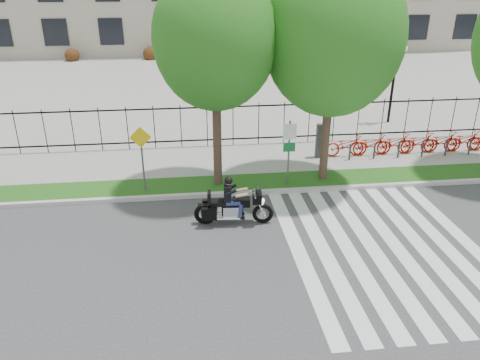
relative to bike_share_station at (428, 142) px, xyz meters
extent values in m
plane|color=#363739|center=(-9.78, -7.20, -0.65)|extent=(120.00, 120.00, 0.00)
cube|color=#B8B4AD|center=(-9.78, -3.10, -0.57)|extent=(60.00, 0.20, 0.15)
cube|color=#164C13|center=(-9.78, -2.25, -0.57)|extent=(60.00, 1.50, 0.15)
cube|color=gray|center=(-9.78, 0.25, -0.57)|extent=(60.00, 3.50, 0.15)
cube|color=gray|center=(-9.78, 17.80, -0.60)|extent=(80.00, 34.00, 0.10)
cylinder|color=black|center=(0.22, 4.80, 1.35)|extent=(0.14, 0.14, 4.00)
cylinder|color=black|center=(0.22, 4.80, 3.25)|extent=(0.06, 0.70, 0.70)
sphere|color=white|center=(-0.13, 4.80, 3.35)|extent=(0.36, 0.36, 0.36)
sphere|color=white|center=(0.57, 4.80, 3.35)|extent=(0.36, 0.36, 0.36)
cylinder|color=#3A2A1F|center=(-9.61, -2.25, 1.55)|extent=(0.32, 0.32, 4.10)
ellipsoid|color=#225C15|center=(-9.61, -2.25, 4.89)|extent=(4.29, 4.29, 4.93)
cylinder|color=#3A2A1F|center=(-5.48, -2.25, 1.47)|extent=(0.32, 0.32, 3.94)
ellipsoid|color=#225C15|center=(-5.48, -2.25, 4.93)|extent=(4.97, 4.97, 5.72)
cube|color=#2D2D33|center=(-4.98, 0.00, 0.25)|extent=(0.35, 0.25, 1.50)
imported|color=#AB0E00|center=(-3.78, 0.00, 0.00)|extent=(1.88, 0.66, 0.99)
cylinder|color=#2D2D33|center=(-3.78, -0.50, -0.15)|extent=(0.08, 0.08, 0.70)
imported|color=#AB0E00|center=(-2.68, 0.00, 0.00)|extent=(1.88, 0.66, 0.99)
cylinder|color=#2D2D33|center=(-2.68, -0.50, -0.15)|extent=(0.08, 0.08, 0.70)
imported|color=#AB0E00|center=(-1.58, 0.00, 0.00)|extent=(1.88, 0.66, 0.99)
cylinder|color=#2D2D33|center=(-1.58, -0.50, -0.15)|extent=(0.08, 0.08, 0.70)
imported|color=#AB0E00|center=(-0.48, 0.00, 0.00)|extent=(1.88, 0.66, 0.99)
cylinder|color=#2D2D33|center=(-0.48, -0.50, -0.15)|extent=(0.08, 0.08, 0.70)
imported|color=#AB0E00|center=(0.62, 0.00, 0.00)|extent=(1.88, 0.66, 0.99)
cylinder|color=#2D2D33|center=(0.62, -0.50, -0.15)|extent=(0.08, 0.08, 0.70)
imported|color=#AB0E00|center=(1.72, 0.00, 0.00)|extent=(1.88, 0.66, 0.99)
cylinder|color=#2D2D33|center=(1.72, -0.50, -0.15)|extent=(0.08, 0.08, 0.70)
cylinder|color=#59595B|center=(-6.96, -2.60, 0.75)|extent=(0.07, 0.07, 2.50)
cube|color=white|center=(-6.96, -2.64, 1.60)|extent=(0.50, 0.03, 0.60)
cube|color=#0C6626|center=(-6.96, -2.64, 1.00)|extent=(0.45, 0.03, 0.35)
cylinder|color=#59595B|center=(-12.37, -2.60, 0.70)|extent=(0.07, 0.07, 2.40)
cube|color=yellow|center=(-12.37, -2.64, 1.60)|extent=(0.78, 0.03, 0.78)
torus|color=black|center=(-8.36, -5.27, -0.31)|extent=(0.70, 0.20, 0.69)
torus|color=black|center=(-10.25, -5.08, -0.31)|extent=(0.74, 0.22, 0.73)
cube|color=black|center=(-8.56, -5.25, 0.30)|extent=(0.35, 0.58, 0.30)
cube|color=#26262B|center=(-8.49, -5.26, 0.53)|extent=(0.20, 0.51, 0.30)
cube|color=silver|center=(-9.36, -5.17, -0.20)|extent=(0.63, 0.40, 0.40)
cube|color=black|center=(-9.06, -5.20, 0.13)|extent=(0.58, 0.39, 0.26)
cube|color=black|center=(-9.71, -5.13, 0.11)|extent=(0.73, 0.43, 0.14)
cube|color=black|center=(-10.10, -5.09, 0.33)|extent=(0.13, 0.35, 0.34)
cube|color=black|center=(-10.13, -5.39, -0.15)|extent=(0.51, 0.21, 0.40)
cube|color=black|center=(-10.07, -4.80, -0.15)|extent=(0.51, 0.21, 0.40)
cube|color=black|center=(-9.51, -5.15, 0.47)|extent=(0.28, 0.42, 0.52)
sphere|color=tan|center=(-9.48, -5.16, 0.85)|extent=(0.23, 0.23, 0.23)
sphere|color=black|center=(-9.48, -5.16, 0.89)|extent=(0.27, 0.27, 0.27)
camera|label=1|loc=(-10.71, -18.67, 6.98)|focal=35.00mm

